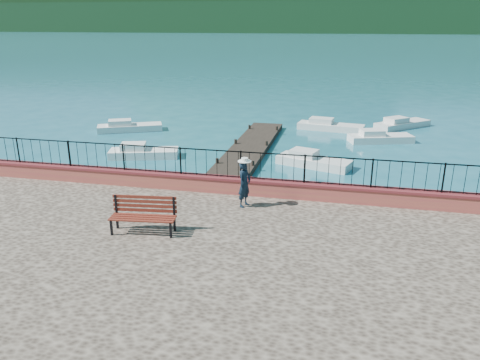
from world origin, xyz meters
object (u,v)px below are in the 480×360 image
at_px(boat_5, 403,122).
at_px(boat_3, 130,125).
at_px(person, 245,184).
at_px(boat_2, 381,136).
at_px(boat_4, 331,124).
at_px(park_bench, 144,222).
at_px(boat_0, 144,150).
at_px(boat_1, 314,158).

bearing_deg(boat_5, boat_3, 153.26).
xyz_separation_m(person, boat_2, (5.28, 14.86, -1.56)).
xyz_separation_m(person, boat_4, (2.19, 17.54, -1.56)).
relative_size(park_bench, boat_0, 0.53).
bearing_deg(park_bench, boat_1, 63.76).
distance_m(boat_1, boat_3, 13.70).
bearing_deg(boat_3, boat_4, -11.88).
height_order(boat_1, boat_4, same).
bearing_deg(park_bench, boat_2, 59.49).
height_order(boat_0, boat_4, same).
relative_size(boat_2, boat_5, 0.90).
distance_m(boat_3, boat_5, 18.60).
relative_size(person, boat_4, 0.35).
bearing_deg(boat_0, boat_1, -14.07).
relative_size(boat_0, boat_3, 0.87).
bearing_deg(boat_2, boat_1, -139.21).
bearing_deg(person, boat_5, 0.36).
height_order(boat_1, boat_5, same).
distance_m(person, boat_4, 17.74).
relative_size(boat_4, boat_5, 1.04).
bearing_deg(boat_4, boat_1, -84.50).
xyz_separation_m(person, boat_0, (-7.40, 8.60, -1.56)).
relative_size(boat_0, boat_5, 0.87).
bearing_deg(person, park_bench, 157.67).
xyz_separation_m(park_bench, boat_2, (7.68, 17.48, -1.11)).
relative_size(person, boat_5, 0.36).
bearing_deg(boat_0, boat_2, 10.02).
relative_size(person, boat_3, 0.36).
distance_m(boat_0, boat_4, 13.11).
height_order(boat_0, boat_2, same).
bearing_deg(boat_3, boat_0, -84.14).
bearing_deg(boat_0, boat_3, 105.21).
height_order(boat_1, boat_3, same).
bearing_deg(boat_2, boat_5, 51.42).
bearing_deg(person, boat_2, 0.62).
height_order(boat_2, boat_4, same).
height_order(boat_4, boat_5, same).
relative_size(boat_1, boat_2, 0.98).
xyz_separation_m(park_bench, boat_4, (4.59, 20.16, -1.11)).
relative_size(boat_1, boat_5, 0.88).
bearing_deg(boat_5, park_bench, -155.59).
relative_size(person, boat_1, 0.41).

